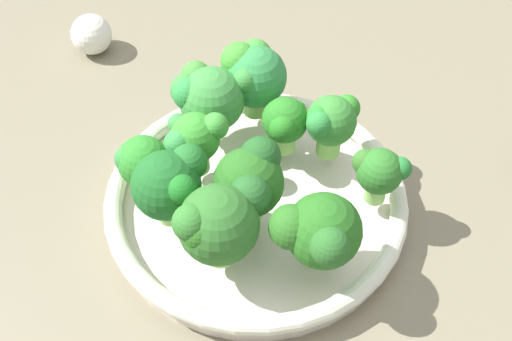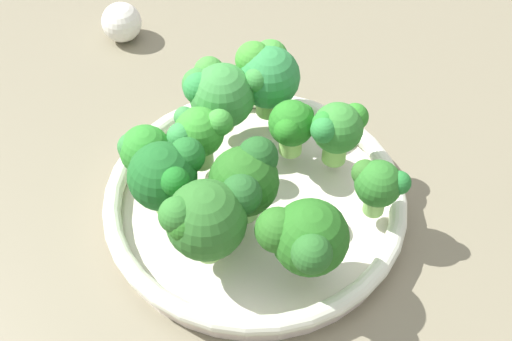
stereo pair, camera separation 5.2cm
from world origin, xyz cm
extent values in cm
cube|color=#776F58|center=(0.00, 0.00, -1.25)|extent=(130.00, 130.00, 2.50)
cylinder|color=silver|center=(-2.24, -1.35, 0.69)|extent=(27.14, 27.14, 1.39)
torus|color=silver|center=(-2.24, -1.35, 2.23)|extent=(28.27, 28.27, 1.70)
cylinder|color=#8FCB64|center=(-10.06, -3.68, 4.31)|extent=(2.13, 2.13, 2.46)
sphere|color=#1B5E23|center=(-10.06, -3.68, 7.52)|extent=(6.07, 6.07, 6.07)
sphere|color=#206828|center=(-8.05, -2.26, 8.71)|extent=(3.26, 3.26, 3.26)
sphere|color=#1A6A1F|center=(-8.60, -5.47, 9.06)|extent=(2.51, 2.51, 2.51)
cylinder|color=#A2D063|center=(-12.21, 0.39, 4.10)|extent=(2.14, 2.14, 2.04)
sphere|color=#2D842A|center=(-12.21, 0.39, 6.66)|extent=(4.73, 4.73, 4.73)
sphere|color=#297D34|center=(-11.16, -0.58, 7.33)|extent=(2.17, 2.17, 2.17)
sphere|color=#317F38|center=(-13.41, -0.46, 7.08)|extent=(2.59, 2.59, 2.59)
cylinder|color=#90C667|center=(-7.54, 2.01, 4.40)|extent=(2.31, 2.31, 2.64)
sphere|color=green|center=(-7.54, 2.01, 7.24)|extent=(4.67, 4.67, 4.67)
sphere|color=#348B41|center=(-9.02, 0.92, 7.68)|extent=(2.64, 2.64, 2.64)
sphere|color=#3A8441|center=(-8.96, 3.08, 8.04)|extent=(1.97, 1.97, 1.97)
sphere|color=green|center=(-5.65, 2.15, 8.42)|extent=(2.52, 2.52, 2.52)
cylinder|color=#8CCF6A|center=(-3.06, -3.83, 4.27)|extent=(2.57, 2.57, 2.37)
sphere|color=#26621E|center=(-3.06, -3.83, 7.45)|extent=(6.13, 6.13, 6.13)
sphere|color=#235B25|center=(-3.11, -6.32, 8.75)|extent=(3.51, 3.51, 3.51)
sphere|color=#205722|center=(-1.95, -2.43, 9.07)|extent=(3.59, 3.59, 3.59)
cylinder|color=#95CD63|center=(0.89, 4.01, 4.24)|extent=(2.24, 2.24, 2.32)
sphere|color=#277821|center=(0.89, 4.01, 6.83)|extent=(4.40, 4.40, 4.40)
sphere|color=#25751E|center=(0.53, 2.50, 7.32)|extent=(2.56, 2.56, 2.56)
sphere|color=#257820|center=(1.97, 4.72, 7.35)|extent=(1.95, 1.95, 1.95)
cylinder|color=#A2D570|center=(2.61, -9.26, 4.18)|extent=(1.98, 1.98, 2.19)
sphere|color=#25661E|center=(2.61, -9.26, 7.34)|extent=(6.36, 6.36, 6.36)
sphere|color=#276225|center=(2.66, -11.75, 8.73)|extent=(3.24, 3.24, 3.24)
sphere|color=#2A6820|center=(-0.07, -9.08, 7.90)|extent=(3.76, 3.76, 3.76)
cylinder|color=#83C357|center=(5.09, 3.15, 4.41)|extent=(2.32, 2.32, 2.66)
sphere|color=#358231|center=(5.09, 3.15, 7.30)|extent=(4.79, 4.79, 4.79)
sphere|color=#2C8539|center=(3.78, 1.98, 8.20)|extent=(2.49, 2.49, 2.49)
sphere|color=#29852B|center=(3.81, 2.62, 8.32)|extent=(2.29, 2.29, 2.29)
sphere|color=#2F8326|center=(6.68, 4.32, 7.66)|extent=(2.60, 2.60, 2.60)
cylinder|color=#84BD5C|center=(8.52, -2.90, 4.26)|extent=(1.92, 1.92, 2.36)
sphere|color=#2C7026|center=(8.52, -2.90, 6.80)|extent=(4.18, 4.18, 4.18)
sphere|color=#326925|center=(7.36, -2.12, 7.23)|extent=(2.42, 2.42, 2.42)
sphere|color=#23752E|center=(10.21, -3.09, 7.26)|extent=(2.09, 2.09, 2.09)
cylinder|color=#87C65E|center=(-1.47, 9.33, 4.40)|extent=(2.53, 2.53, 2.63)
sphere|color=#2F8642|center=(-1.47, 9.33, 7.72)|extent=(6.18, 6.18, 6.18)
sphere|color=green|center=(-1.39, 11.10, 8.78)|extent=(3.46, 3.46, 3.46)
sphere|color=#368738|center=(-2.53, 7.69, 8.78)|extent=(2.57, 2.57, 2.57)
sphere|color=green|center=(-2.98, 10.20, 9.10)|extent=(3.67, 3.67, 3.67)
cylinder|color=#9FD66D|center=(-5.81, -8.31, 4.33)|extent=(2.32, 2.32, 2.50)
sphere|color=#2D6927|center=(-5.81, -8.31, 7.77)|extent=(6.74, 6.74, 6.74)
sphere|color=#2F742A|center=(-7.89, -9.15, 9.38)|extent=(3.08, 3.08, 3.08)
sphere|color=#2B7221|center=(-7.29, -9.53, 8.79)|extent=(3.02, 3.02, 3.02)
cylinder|color=#95C95C|center=(-5.84, 6.92, 4.14)|extent=(2.04, 2.04, 2.11)
sphere|color=#3A873C|center=(-5.84, 6.92, 7.25)|extent=(6.35, 6.35, 6.35)
sphere|color=#408C37|center=(-7.23, 8.94, 8.48)|extent=(3.01, 3.01, 3.01)
sphere|color=#2E8B3F|center=(-7.97, 6.86, 8.24)|extent=(3.18, 3.18, 3.18)
sphere|color=#388337|center=(-8.11, 7.47, 8.10)|extent=(3.28, 3.28, 3.28)
sphere|color=white|center=(-19.48, 24.23, 2.36)|extent=(4.73, 4.73, 4.73)
camera|label=1|loc=(-5.30, -41.24, 52.28)|focal=48.19mm
camera|label=2|loc=(-0.09, -41.30, 52.28)|focal=48.19mm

